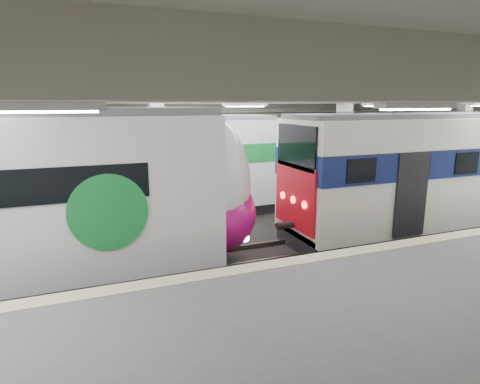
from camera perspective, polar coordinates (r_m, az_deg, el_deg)
name	(u,v)px	position (r m, az deg, el deg)	size (l,w,h in m)	color
station_hall	(295,167)	(11.41, 7.82, 3.58)	(36.00, 24.00, 5.75)	black
modern_emu	(2,206)	(12.03, -30.74, -1.76)	(15.35, 3.17, 4.88)	white
older_rer	(450,169)	(17.98, 27.73, 2.86)	(14.14, 3.12, 4.63)	silver
far_train	(114,170)	(17.31, -17.52, 2.99)	(14.12, 3.45, 4.47)	white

